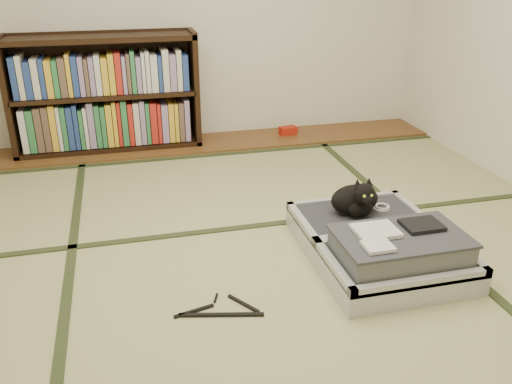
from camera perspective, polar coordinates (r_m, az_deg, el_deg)
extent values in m
plane|color=tan|center=(2.93, 0.74, -7.27)|extent=(4.50, 4.50, 0.00)
cube|color=brown|center=(4.71, -5.53, 5.14)|extent=(4.00, 0.50, 0.02)
cube|color=#AB1C0D|center=(4.89, 3.38, 6.47)|extent=(0.16, 0.11, 0.07)
cube|color=#2D381E|center=(2.87, -19.19, -9.33)|extent=(0.05, 4.50, 0.01)
cube|color=#2D381E|center=(3.30, 17.85, -4.66)|extent=(0.05, 4.50, 0.01)
cube|color=#2D381E|center=(3.27, -1.07, -3.69)|extent=(4.00, 0.05, 0.01)
cube|color=#2D381E|center=(4.44, -4.92, 3.87)|extent=(4.00, 0.05, 0.01)
cube|color=black|center=(4.69, -24.49, 8.86)|extent=(0.04, 0.34, 0.96)
cube|color=black|center=(4.65, -6.49, 10.73)|extent=(0.04, 0.34, 0.96)
cube|color=black|center=(4.73, -14.98, 4.74)|extent=(1.49, 0.34, 0.04)
cube|color=black|center=(4.53, -16.18, 15.30)|extent=(1.49, 0.34, 0.04)
cube|color=black|center=(4.61, -15.55, 9.89)|extent=(1.43, 0.34, 0.03)
cube|color=black|center=(4.77, -15.55, 10.35)|extent=(1.49, 0.02, 0.96)
cube|color=gray|center=(4.65, -15.26, 7.22)|extent=(1.34, 0.24, 0.40)
cube|color=gray|center=(4.55, -15.82, 12.14)|extent=(1.34, 0.24, 0.36)
cube|color=silver|center=(2.83, 14.66, -7.93)|extent=(0.72, 0.48, 0.12)
cube|color=#313038|center=(2.81, 14.73, -7.36)|extent=(0.64, 0.40, 0.09)
cube|color=silver|center=(2.63, 17.06, -9.07)|extent=(0.72, 0.04, 0.05)
cube|color=silver|center=(2.96, 12.81, -4.68)|extent=(0.72, 0.04, 0.05)
cube|color=silver|center=(2.66, 8.25, -7.83)|extent=(0.04, 0.48, 0.05)
cube|color=silver|center=(2.96, 20.65, -5.71)|extent=(0.04, 0.48, 0.05)
cube|color=silver|center=(3.19, 10.67, -3.61)|extent=(0.72, 0.48, 0.12)
cube|color=#313038|center=(3.18, 10.71, -3.09)|extent=(0.64, 0.40, 0.09)
cube|color=silver|center=(2.99, 12.49, -4.34)|extent=(0.72, 0.04, 0.05)
cube|color=silver|center=(3.35, 9.22, -0.91)|extent=(0.72, 0.04, 0.05)
cube|color=silver|center=(3.05, 4.90, -3.27)|extent=(0.04, 0.48, 0.05)
cube|color=silver|center=(3.32, 16.14, -1.83)|extent=(0.04, 0.48, 0.05)
cylinder|color=black|center=(2.97, 12.66, -4.43)|extent=(0.65, 0.02, 0.02)
cube|color=gray|center=(2.77, 14.91, -5.81)|extent=(0.62, 0.37, 0.12)
cube|color=#3D3E46|center=(2.73, 15.07, -4.49)|extent=(0.63, 0.39, 0.01)
cube|color=silver|center=(2.71, 12.49, -4.00)|extent=(0.21, 0.17, 0.02)
cube|color=black|center=(2.82, 17.06, -3.33)|extent=(0.19, 0.15, 0.02)
cube|color=silver|center=(2.57, 12.72, -5.60)|extent=(0.13, 0.12, 0.02)
cube|color=white|center=(2.56, 12.85, -11.14)|extent=(0.06, 0.01, 0.04)
cube|color=white|center=(2.62, 15.13, -10.90)|extent=(0.05, 0.01, 0.03)
cube|color=orange|center=(2.78, 21.33, -9.33)|extent=(0.05, 0.01, 0.03)
cube|color=#197F33|center=(2.73, 20.22, -9.27)|extent=(0.04, 0.01, 0.03)
ellipsoid|color=black|center=(3.14, 10.33, -0.79)|extent=(0.28, 0.18, 0.17)
ellipsoid|color=black|center=(3.08, 10.91, -1.72)|extent=(0.14, 0.10, 0.10)
ellipsoid|color=black|center=(3.02, 11.29, -0.14)|extent=(0.12, 0.11, 0.11)
sphere|color=black|center=(2.99, 11.64, -0.84)|extent=(0.05, 0.05, 0.05)
cone|color=black|center=(3.00, 10.63, 0.95)|extent=(0.04, 0.05, 0.06)
cone|color=black|center=(3.03, 11.82, 1.07)|extent=(0.04, 0.05, 0.06)
sphere|color=#A5BF33|center=(2.96, 11.34, -0.45)|extent=(0.02, 0.02, 0.02)
sphere|color=#A5BF33|center=(2.98, 12.07, -0.37)|extent=(0.02, 0.02, 0.02)
cylinder|color=black|center=(3.28, 11.18, -0.99)|extent=(0.17, 0.10, 0.03)
torus|color=white|center=(3.26, 13.02, -1.63)|extent=(0.10, 0.10, 0.01)
torus|color=white|center=(3.26, 13.15, -1.48)|extent=(0.08, 0.08, 0.01)
cube|color=black|center=(2.53, -3.68, -12.76)|extent=(0.38, 0.11, 0.01)
cube|color=black|center=(2.56, -6.55, -12.33)|extent=(0.19, 0.06, 0.01)
cube|color=black|center=(2.59, -1.34, -11.66)|extent=(0.12, 0.17, 0.01)
cylinder|color=black|center=(2.64, -4.24, -11.04)|extent=(0.04, 0.07, 0.01)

